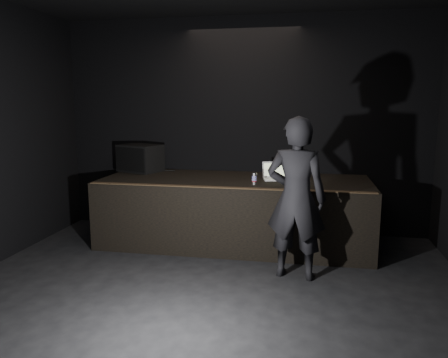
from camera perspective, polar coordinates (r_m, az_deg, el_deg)
ground at (r=4.36m, az=-4.82°, el=-19.38°), size 7.00×7.00×0.00m
room_walls at (r=3.81m, az=-5.27°, el=8.22°), size 6.10×7.10×3.52m
stage_riser at (r=6.68m, az=1.40°, el=-4.22°), size 4.00×1.50×1.00m
riser_lip at (r=5.88m, az=0.29°, el=-1.11°), size 3.92×0.10×0.01m
stage_monitor at (r=7.40m, az=-10.92°, el=2.70°), size 0.79×0.69×0.44m
cable at (r=7.44m, az=-10.05°, el=1.10°), size 0.94×0.19×0.02m
laptop at (r=6.59m, az=6.71°, el=0.56°), size 0.43×0.40×0.25m
beer_can at (r=6.13m, az=3.98°, el=0.04°), size 0.07×0.07×0.16m
plastic_cup at (r=6.82m, az=7.26°, el=0.70°), size 0.07×0.07×0.09m
wii_remote at (r=5.84m, az=10.65°, el=-1.28°), size 0.06×0.15×0.03m
person at (r=5.35m, az=9.40°, el=-2.52°), size 0.78×0.57×1.98m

